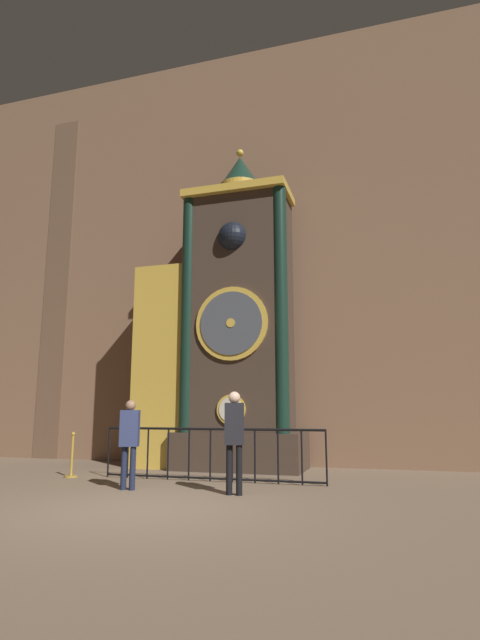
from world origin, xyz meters
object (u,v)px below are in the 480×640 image
clock_tower (223,329)px  stanchion_post (72,463)px  visitor_far (234,432)px  visitor_near (129,436)px

clock_tower → stanchion_post: size_ratio=8.84×
visitor_far → visitor_near: bearing=163.3°
visitor_near → visitor_far: (2.04, 0.02, 0.09)m
stanchion_post → visitor_far: bearing=-16.4°
visitor_near → stanchion_post: visitor_near is taller
clock_tower → visitor_near: bearing=-99.1°
stanchion_post → visitor_near: bearing=-30.7°
visitor_near → visitor_far: visitor_far is taller
clock_tower → visitor_far: size_ratio=4.86×
visitor_far → stanchion_post: (-4.11, 1.21, -0.75)m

